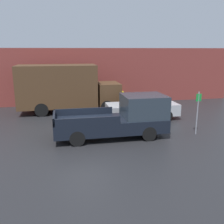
# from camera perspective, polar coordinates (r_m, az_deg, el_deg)

# --- Properties ---
(ground_plane) EXTENTS (60.00, 60.00, 0.00)m
(ground_plane) POSITION_cam_1_polar(r_m,az_deg,el_deg) (13.01, -6.51, -6.04)
(ground_plane) COLOR #232326
(building_wall) EXTENTS (28.00, 0.15, 4.59)m
(building_wall) POSITION_cam_1_polar(r_m,az_deg,el_deg) (20.87, -8.78, 7.95)
(building_wall) COLOR brown
(building_wall) RESTS_ON ground
(pickup_truck) EXTENTS (5.75, 2.12, 2.17)m
(pickup_truck) POSITION_cam_1_polar(r_m,az_deg,el_deg) (13.01, 2.22, -1.35)
(pickup_truck) COLOR black
(pickup_truck) RESTS_ON ground
(car) EXTENTS (4.65, 1.87, 1.59)m
(car) POSITION_cam_1_polar(r_m,az_deg,el_deg) (16.54, 7.02, 1.22)
(car) COLOR #B7BABF
(car) RESTS_ON ground
(delivery_truck) EXTENTS (7.28, 2.47, 3.41)m
(delivery_truck) POSITION_cam_1_polar(r_m,az_deg,el_deg) (18.48, -10.78, 5.57)
(delivery_truck) COLOR #4C331E
(delivery_truck) RESTS_ON ground
(parking_sign) EXTENTS (0.30, 0.07, 2.32)m
(parking_sign) POSITION_cam_1_polar(r_m,az_deg,el_deg) (13.98, 18.96, 0.30)
(parking_sign) COLOR gray
(parking_sign) RESTS_ON ground
(newspaper_box) EXTENTS (0.45, 0.40, 1.02)m
(newspaper_box) POSITION_cam_1_polar(r_m,az_deg,el_deg) (21.35, 1.99, 3.39)
(newspaper_box) COLOR gold
(newspaper_box) RESTS_ON ground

